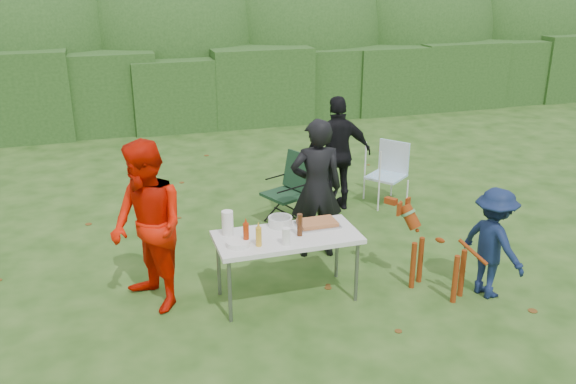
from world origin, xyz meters
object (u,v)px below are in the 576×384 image
object	(u,v)px
camping_chair	(286,190)
child	(493,243)
beer_bottle	(300,225)
dog	(439,253)
paper_towel_roll	(228,223)
folding_table	(287,240)
person_red_jacket	(148,227)
person_cook	(316,189)
person_black_puffy	(338,154)
lawn_chair	(386,174)
ketchup_bottle	(246,234)
mustard_bottle	(259,237)

from	to	relation	value
camping_chair	child	bearing A→B (deg)	98.42
beer_bottle	dog	bearing A→B (deg)	-11.97
paper_towel_roll	camping_chair	bearing A→B (deg)	55.86
child	camping_chair	xyz separation A→B (m)	(-1.53, 2.49, -0.12)
dog	beer_bottle	distance (m)	1.56
folding_table	beer_bottle	xyz separation A→B (m)	(0.12, -0.05, 0.17)
child	person_red_jacket	bearing A→B (deg)	62.94
person_red_jacket	child	world-z (taller)	person_red_jacket
person_cook	paper_towel_roll	bearing A→B (deg)	39.08
person_cook	person_red_jacket	world-z (taller)	person_red_jacket
person_black_puffy	dog	size ratio (longest dim) A/B	1.68
lawn_chair	ketchup_bottle	xyz separation A→B (m)	(-2.68, -2.29, 0.39)
person_red_jacket	child	bearing A→B (deg)	52.50
person_cook	lawn_chair	xyz separation A→B (m)	(1.58, 1.31, -0.40)
camping_chair	ketchup_bottle	xyz separation A→B (m)	(-1.03, -1.99, 0.36)
dog	beer_bottle	bearing A→B (deg)	44.49
child	paper_towel_roll	xyz separation A→B (m)	(-2.69, 0.77, 0.26)
person_cook	person_black_puffy	size ratio (longest dim) A/B	1.03
person_red_jacket	dog	bearing A→B (deg)	54.12
child	mustard_bottle	size ratio (longest dim) A/B	6.10
camping_chair	paper_towel_roll	distance (m)	2.11
person_black_puffy	person_red_jacket	bearing A→B (deg)	40.80
mustard_bottle	folding_table	bearing A→B (deg)	25.45
person_black_puffy	camping_chair	size ratio (longest dim) A/B	1.69
child	beer_bottle	distance (m)	2.07
dog	mustard_bottle	bearing A→B (deg)	50.60
mustard_bottle	beer_bottle	bearing A→B (deg)	13.59
person_red_jacket	mustard_bottle	xyz separation A→B (m)	(1.04, -0.44, -0.05)
person_black_puffy	mustard_bottle	bearing A→B (deg)	59.26
mustard_bottle	lawn_chair	bearing A→B (deg)	42.73
dog	beer_bottle	world-z (taller)	beer_bottle
dog	paper_towel_roll	xyz separation A→B (m)	(-2.18, 0.56, 0.40)
mustard_bottle	beer_bottle	xyz separation A→B (m)	(0.47, 0.11, 0.02)
folding_table	paper_towel_roll	size ratio (longest dim) A/B	5.77
folding_table	beer_bottle	world-z (taller)	beer_bottle
mustard_bottle	person_black_puffy	bearing A→B (deg)	53.16
person_red_jacket	person_black_puffy	distance (m)	3.46
folding_table	person_black_puffy	distance (m)	2.69
person_cook	ketchup_bottle	bearing A→B (deg)	50.79
ketchup_bottle	person_red_jacket	bearing A→B (deg)	159.31
camping_chair	lawn_chair	world-z (taller)	camping_chair
camping_chair	paper_towel_roll	bearing A→B (deg)	32.78
dog	ketchup_bottle	xyz separation A→B (m)	(-2.05, 0.29, 0.38)
dog	camping_chair	world-z (taller)	camping_chair
ketchup_bottle	mustard_bottle	bearing A→B (deg)	-40.18
person_red_jacket	paper_towel_roll	distance (m)	0.81
person_red_jacket	ketchup_bottle	world-z (taller)	person_red_jacket
ketchup_bottle	child	bearing A→B (deg)	-11.13
person_black_puffy	ketchup_bottle	distance (m)	3.01
child	ketchup_bottle	xyz separation A→B (m)	(-2.56, 0.50, 0.24)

